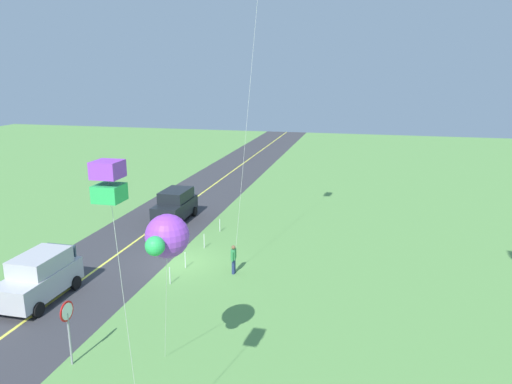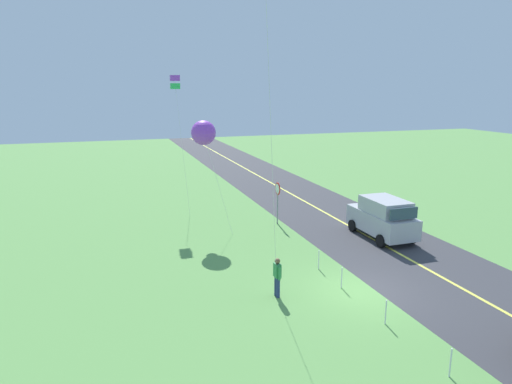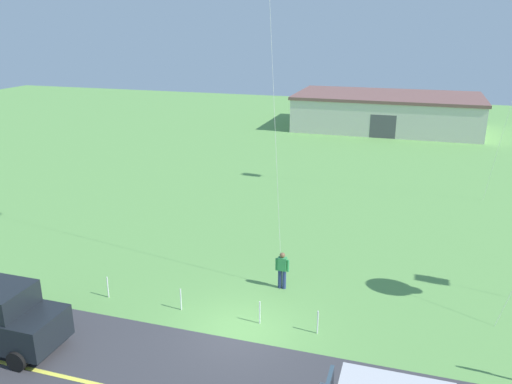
# 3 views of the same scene
# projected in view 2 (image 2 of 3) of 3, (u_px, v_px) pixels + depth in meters

# --- Properties ---
(ground_plane) EXTENTS (120.00, 120.00, 0.10)m
(ground_plane) POSITION_uv_depth(u_px,v_px,m) (363.00, 292.00, 18.78)
(ground_plane) COLOR #60994C
(asphalt_road) EXTENTS (120.00, 7.00, 0.00)m
(asphalt_road) POSITION_uv_depth(u_px,v_px,m) (443.00, 278.00, 20.00)
(asphalt_road) COLOR #38383D
(asphalt_road) RESTS_ON ground
(road_centre_stripe) EXTENTS (120.00, 0.16, 0.00)m
(road_centre_stripe) POSITION_uv_depth(u_px,v_px,m) (443.00, 278.00, 20.00)
(road_centre_stripe) COLOR #E5E04C
(road_centre_stripe) RESTS_ON asphalt_road
(car_suv_foreground) EXTENTS (4.40, 2.12, 2.24)m
(car_suv_foreground) POSITION_uv_depth(u_px,v_px,m) (383.00, 217.00, 25.16)
(car_suv_foreground) COLOR #B7B7BC
(car_suv_foreground) RESTS_ON ground
(stop_sign) EXTENTS (0.76, 0.08, 2.56)m
(stop_sign) POSITION_uv_depth(u_px,v_px,m) (278.00, 195.00, 27.61)
(stop_sign) COLOR gray
(stop_sign) RESTS_ON ground
(person_adult_near) EXTENTS (0.58, 0.22, 1.60)m
(person_adult_near) POSITION_uv_depth(u_px,v_px,m) (277.00, 276.00, 18.07)
(person_adult_near) COLOR navy
(person_adult_near) RESTS_ON ground
(kite_blue_mid) EXTENTS (3.00, 1.85, 6.31)m
(kite_blue_mid) POSITION_uv_depth(u_px,v_px,m) (203.00, 133.00, 25.99)
(kite_blue_mid) COLOR silver
(kite_blue_mid) RESTS_ON ground
(kite_yellow_high) EXTENTS (1.73, 0.71, 8.87)m
(kite_yellow_high) POSITION_uv_depth(u_px,v_px,m) (175.00, 82.00, 29.25)
(kite_yellow_high) COLOR silver
(kite_yellow_high) RESTS_ON ground
(fence_post_0) EXTENTS (0.05, 0.05, 0.90)m
(fence_post_0) POSITION_uv_depth(u_px,v_px,m) (450.00, 363.00, 13.08)
(fence_post_0) COLOR silver
(fence_post_0) RESTS_ON ground
(fence_post_1) EXTENTS (0.05, 0.05, 0.90)m
(fence_post_1) POSITION_uv_depth(u_px,v_px,m) (386.00, 312.00, 16.03)
(fence_post_1) COLOR silver
(fence_post_1) RESTS_ON ground
(fence_post_2) EXTENTS (0.05, 0.05, 0.90)m
(fence_post_2) POSITION_uv_depth(u_px,v_px,m) (342.00, 278.00, 18.94)
(fence_post_2) COLOR silver
(fence_post_2) RESTS_ON ground
(fence_post_3) EXTENTS (0.05, 0.05, 0.90)m
(fence_post_3) POSITION_uv_depth(u_px,v_px,m) (319.00, 260.00, 20.91)
(fence_post_3) COLOR silver
(fence_post_3) RESTS_ON ground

